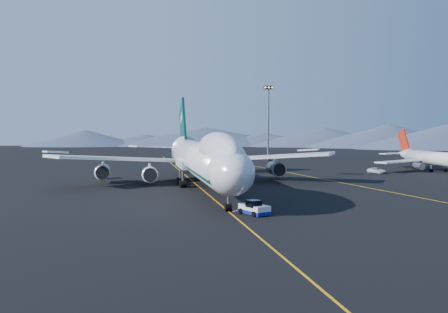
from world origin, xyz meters
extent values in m
plane|color=black|center=(0.00, 0.00, 0.00)|extent=(500.00, 500.00, 0.00)
cube|color=orange|center=(0.00, 0.00, 0.01)|extent=(0.25, 220.00, 0.01)
cube|color=orange|center=(30.00, 10.00, 0.01)|extent=(28.08, 198.09, 0.01)
cone|color=#424E66|center=(-40.81, 231.43, 6.00)|extent=(100.00, 100.00, 12.00)
cone|color=#424E66|center=(36.76, 232.11, 6.00)|extent=(100.00, 100.00, 12.00)
cone|color=#424E66|center=(110.33, 207.49, 6.00)|extent=(100.00, 100.00, 12.00)
cylinder|color=silver|center=(0.00, 0.00, 5.60)|extent=(6.50, 56.00, 6.50)
ellipsoid|color=silver|center=(0.00, -28.00, 5.60)|extent=(6.50, 10.40, 6.50)
ellipsoid|color=silver|center=(0.00, -18.50, 8.10)|extent=(5.13, 25.16, 5.85)
cube|color=black|center=(0.00, -30.00, 6.80)|extent=(3.60, 1.61, 1.29)
cone|color=silver|center=(0.00, 33.00, 6.40)|extent=(6.50, 12.00, 6.50)
cube|color=#03362C|center=(0.00, 1.00, 4.70)|extent=(6.24, 60.00, 1.10)
cube|color=silver|center=(0.00, 5.50, 4.50)|extent=(7.50, 13.00, 1.60)
cube|color=silver|center=(-14.50, 11.50, 5.20)|extent=(30.62, 23.28, 2.83)
cube|color=silver|center=(14.50, 11.50, 5.20)|extent=(30.62, 23.28, 2.83)
cylinder|color=slate|center=(-9.50, 7.50, 2.40)|extent=(2.90, 5.50, 2.90)
cylinder|color=slate|center=(-19.00, 14.00, 2.40)|extent=(2.90, 5.50, 2.90)
cylinder|color=slate|center=(9.50, 7.50, 2.40)|extent=(2.90, 5.50, 2.90)
cylinder|color=slate|center=(19.00, 14.00, 2.40)|extent=(2.90, 5.50, 2.90)
cube|color=#03362C|center=(0.00, 32.00, 11.40)|extent=(0.55, 14.11, 15.94)
cube|color=silver|center=(-7.50, 34.50, 6.80)|extent=(12.39, 9.47, 0.98)
cube|color=silver|center=(7.50, 34.50, 6.80)|extent=(12.39, 9.47, 0.98)
cylinder|color=black|center=(0.00, -26.50, 0.55)|extent=(0.90, 1.10, 1.10)
cube|color=silver|center=(3.00, -29.50, 0.76)|extent=(3.76, 4.97, 1.11)
cube|color=navy|center=(3.00, -29.50, 0.35)|extent=(3.93, 5.19, 0.51)
cube|color=black|center=(3.00, -29.50, 1.57)|extent=(2.12, 2.12, 0.91)
cylinder|color=silver|center=(66.44, 21.76, 3.49)|extent=(3.68, 31.03, 3.68)
cone|color=silver|center=(66.44, 40.18, 3.88)|extent=(3.68, 6.79, 3.68)
cube|color=silver|center=(56.74, 26.61, 2.71)|extent=(16.28, 10.99, 0.34)
cylinder|color=slate|center=(61.10, 24.18, 1.55)|extent=(1.84, 3.39, 1.84)
cube|color=#A31D0F|center=(66.44, 40.67, 7.56)|extent=(0.34, 6.61, 7.81)
imported|color=silver|center=(48.94, 23.53, 0.70)|extent=(4.07, 5.56, 1.40)
cylinder|color=black|center=(35.00, 76.23, 0.20)|extent=(2.45, 2.45, 0.41)
cylinder|color=slate|center=(35.00, 76.23, 12.75)|extent=(0.71, 0.71, 25.49)
cube|color=black|center=(35.00, 76.23, 25.80)|extent=(3.26, 0.82, 1.22)
camera|label=1|loc=(-13.57, -94.24, 11.70)|focal=40.00mm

